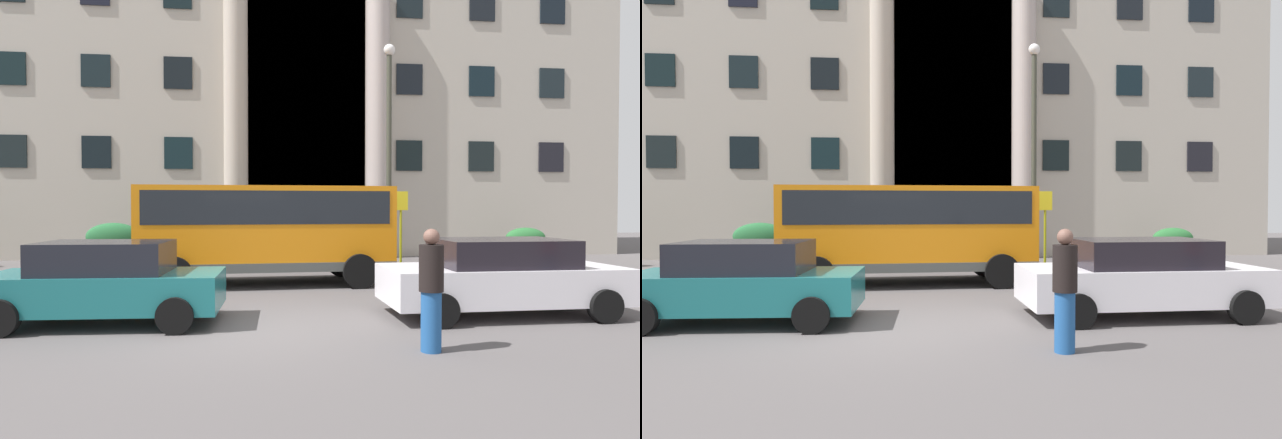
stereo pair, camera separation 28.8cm
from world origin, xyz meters
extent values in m
cube|color=#544F4F|center=(0.00, 0.00, -0.06)|extent=(80.00, 64.00, 0.12)
cube|color=#B1A79A|center=(0.00, 17.50, 9.81)|extent=(32.06, 9.00, 19.62)
cube|color=black|center=(2.05, 13.06, 5.63)|extent=(4.92, 0.12, 11.26)
cylinder|color=#B5A697|center=(-0.89, 12.75, 5.63)|extent=(0.97, 0.97, 11.26)
cylinder|color=#B3A39D|center=(5.00, 12.75, 5.63)|extent=(0.97, 0.97, 11.26)
cube|color=black|center=(-9.62, 12.96, 4.32)|extent=(1.13, 0.08, 1.29)
cube|color=black|center=(-6.41, 12.96, 4.32)|extent=(1.13, 0.08, 1.29)
cube|color=black|center=(-3.21, 12.96, 4.32)|extent=(1.13, 0.08, 1.29)
cube|color=black|center=(6.41, 12.96, 4.32)|extent=(1.13, 0.08, 1.29)
cube|color=black|center=(9.62, 12.96, 4.32)|extent=(1.13, 0.08, 1.29)
cube|color=black|center=(12.82, 12.96, 4.32)|extent=(1.13, 0.08, 1.29)
cube|color=black|center=(-9.62, 12.96, 7.55)|extent=(1.13, 0.08, 1.29)
cube|color=black|center=(-6.41, 12.96, 7.55)|extent=(1.13, 0.08, 1.29)
cube|color=black|center=(-3.21, 12.96, 7.55)|extent=(1.13, 0.08, 1.29)
cube|color=black|center=(6.41, 12.96, 7.55)|extent=(1.13, 0.08, 1.29)
cube|color=black|center=(9.62, 12.96, 7.55)|extent=(1.13, 0.08, 1.29)
cube|color=black|center=(12.82, 12.96, 7.55)|extent=(1.13, 0.08, 1.29)
cube|color=black|center=(6.41, 12.96, 10.79)|extent=(1.13, 0.08, 1.29)
cube|color=black|center=(9.62, 12.96, 10.79)|extent=(1.13, 0.08, 1.29)
cube|color=black|center=(12.82, 12.96, 10.79)|extent=(1.13, 0.08, 1.29)
cube|color=orange|center=(0.28, 5.50, 1.56)|extent=(6.79, 2.72, 2.21)
cube|color=black|center=(0.28, 5.50, 2.10)|extent=(6.39, 2.73, 0.85)
cube|color=black|center=(3.55, 5.67, 1.91)|extent=(0.16, 2.00, 1.07)
cube|color=#494C49|center=(0.28, 5.50, 0.57)|extent=(6.79, 2.76, 0.24)
cylinder|color=black|center=(2.55, 6.81, 0.45)|extent=(0.91, 0.33, 0.90)
cylinder|color=black|center=(2.67, 4.43, 0.45)|extent=(0.91, 0.33, 0.90)
cylinder|color=black|center=(-2.11, 6.57, 0.45)|extent=(0.91, 0.33, 0.90)
cylinder|color=black|center=(-1.99, 4.19, 0.45)|extent=(0.91, 0.33, 0.90)
cylinder|color=#9B9E16|center=(4.56, 7.39, 1.28)|extent=(0.08, 0.08, 2.57)
cube|color=yellow|center=(4.56, 7.36, 2.32)|extent=(0.44, 0.03, 0.60)
cube|color=slate|center=(10.49, 10.70, 0.26)|extent=(1.68, 0.85, 0.51)
ellipsoid|color=#296932|center=(10.49, 10.70, 0.91)|extent=(1.62, 0.76, 0.80)
cube|color=gray|center=(-0.94, 10.47, 0.24)|extent=(2.06, 0.89, 0.48)
ellipsoid|color=#2A6732|center=(-0.94, 10.47, 0.92)|extent=(1.98, 0.80, 0.88)
cube|color=gray|center=(-5.11, 10.43, 0.29)|extent=(1.98, 0.72, 0.58)
ellipsoid|color=#276737|center=(-5.11, 10.43, 1.07)|extent=(1.90, 0.64, 0.97)
cube|color=white|center=(4.77, 0.76, 0.62)|extent=(4.61, 1.96, 0.69)
cube|color=black|center=(4.77, 0.76, 1.22)|extent=(2.50, 1.69, 0.53)
cylinder|color=black|center=(6.30, 1.73, 0.31)|extent=(0.62, 0.22, 0.62)
cylinder|color=black|center=(6.34, -0.12, 0.31)|extent=(0.62, 0.22, 0.62)
cylinder|color=black|center=(3.19, 1.65, 0.31)|extent=(0.62, 0.22, 0.62)
cylinder|color=black|center=(3.24, -0.20, 0.31)|extent=(0.62, 0.22, 0.62)
cube|color=#1B6A6D|center=(-2.65, 0.81, 0.60)|extent=(4.17, 1.92, 0.66)
cube|color=black|center=(-2.65, 0.81, 1.21)|extent=(2.27, 1.63, 0.56)
cylinder|color=black|center=(-1.22, 1.64, 0.31)|extent=(0.63, 0.22, 0.62)
cylinder|color=black|center=(-1.29, -0.13, 0.31)|extent=(0.63, 0.22, 0.62)
cylinder|color=black|center=(-4.01, 1.74, 0.31)|extent=(0.63, 0.22, 0.62)
cylinder|color=black|center=(5.39, 3.09, 0.30)|extent=(0.60, 0.14, 0.60)
cylinder|color=black|center=(4.08, 3.01, 0.30)|extent=(0.61, 0.16, 0.60)
cube|color=maroon|center=(4.73, 3.05, 0.58)|extent=(0.85, 0.29, 0.32)
cube|color=black|center=(4.55, 3.04, 0.76)|extent=(0.53, 0.23, 0.12)
cylinder|color=#A5A5A8|center=(5.28, 3.08, 0.88)|extent=(0.06, 0.55, 0.03)
cylinder|color=#205090|center=(2.59, -1.61, 0.44)|extent=(0.30, 0.30, 0.88)
cylinder|color=black|center=(2.59, -1.61, 1.22)|extent=(0.36, 0.36, 0.68)
sphere|color=brown|center=(2.59, -1.61, 1.68)|extent=(0.23, 0.23, 0.23)
cylinder|color=#3D3E32|center=(4.54, 8.90, 3.68)|extent=(0.18, 0.18, 7.36)
sphere|color=white|center=(4.54, 8.90, 7.54)|extent=(0.40, 0.40, 0.40)
camera|label=1|loc=(0.14, -9.02, 2.10)|focal=29.61mm
camera|label=2|loc=(0.43, -9.04, 2.10)|focal=29.61mm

